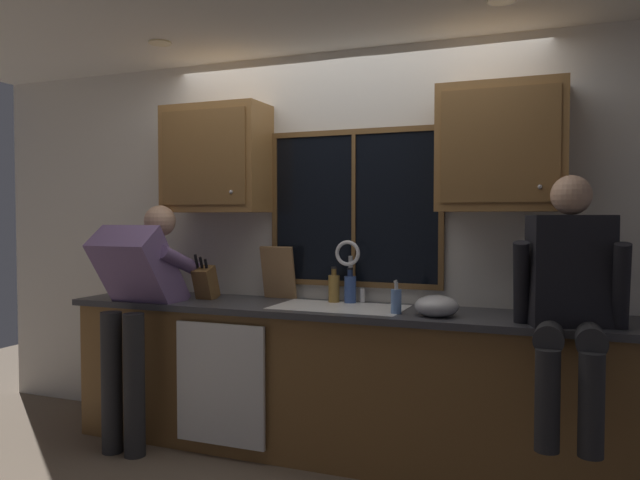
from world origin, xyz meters
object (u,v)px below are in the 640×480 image
Objects in this scene: mixing_bowl at (437,306)px; soap_dispenser at (396,301)px; person_sitting_on_counter at (570,292)px; cutting_board at (278,273)px; bottle_tall_clear at (350,289)px; person_standing at (138,297)px; bottle_green_glass at (334,288)px; knife_block at (206,283)px.

soap_dispenser is at bearing -179.75° from mixing_bowl.
cutting_board is (-1.81, 0.48, -0.01)m from person_sitting_on_counter.
mixing_bowl is 1.08× the size of bottle_tall_clear.
mixing_bowl is at bearing -16.29° from cutting_board.
cutting_board is 1.85× the size of soap_dispenser.
person_standing is 8.01× the size of soap_dispenser.
bottle_green_glass is at bearing 162.03° from person_sitting_on_counter.
mixing_bowl is at bearing -26.97° from bottle_tall_clear.
person_sitting_on_counter is 5.49× the size of bottle_green_glass.
person_standing reaches higher than mixing_bowl.
cutting_board is (0.44, 0.20, 0.07)m from knife_block.
cutting_board is at bearing 159.77° from soap_dispenser.
bottle_tall_clear is (1.26, 0.50, 0.06)m from person_standing.
cutting_board reaches higher than soap_dispenser.
person_standing reaches higher than soap_dispenser.
knife_block reaches higher than bottle_tall_clear.
soap_dispenser is at bearing 6.58° from person_standing.
bottle_green_glass is at bearing 148.28° from soap_dispenser.
cutting_board reaches higher than mixing_bowl.
knife_block is 1.40× the size of bottle_green_glass.
person_sitting_on_counter is at bearing -17.97° from bottle_green_glass.
mixing_bowl is (1.57, -0.13, -0.05)m from knife_block.
mixing_bowl is (-0.68, 0.15, -0.13)m from person_sitting_on_counter.
person_standing is 4.32× the size of cutting_board.
person_sitting_on_counter is 6.52× the size of soap_dispenser.
soap_dispenser is (-0.23, -0.00, 0.02)m from mixing_bowl.
person_sitting_on_counter is 1.38m from bottle_tall_clear.
bottle_tall_clear is (0.51, -0.02, -0.08)m from cutting_board.
knife_block is at bearing 175.27° from mixing_bowl.
soap_dispenser is (1.64, 0.19, 0.04)m from person_standing.
soap_dispenser reaches higher than mixing_bowl.
person_sitting_on_counter is 2.27m from knife_block.
knife_block is 0.90× the size of cutting_board.
bottle_green_glass is (-0.49, 0.30, 0.02)m from soap_dispenser.
soap_dispenser is 0.84× the size of bottle_green_glass.
bottle_tall_clear is (-0.38, 0.31, 0.02)m from soap_dispenser.
person_sitting_on_counter reaches higher than bottle_green_glass.
bottle_tall_clear reaches higher than soap_dispenser.
mixing_bowl is at bearing 167.30° from person_sitting_on_counter.
person_standing is 0.92m from cutting_board.
person_standing is at bearing -174.19° from mixing_bowl.
person_standing reaches higher than bottle_green_glass.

